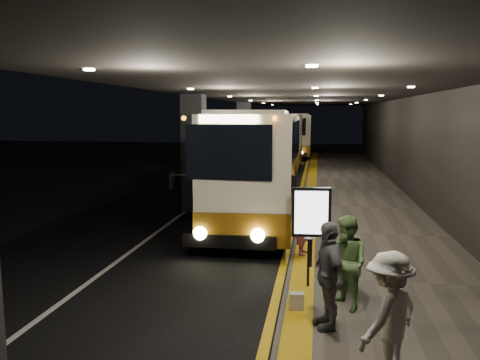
% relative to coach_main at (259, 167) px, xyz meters
% --- Properties ---
extents(ground, '(90.00, 90.00, 0.00)m').
position_rel_coach_main_xyz_m(ground, '(-0.98, -3.79, -1.76)').
color(ground, black).
extents(lane_line_white, '(0.12, 50.00, 0.01)m').
position_rel_coach_main_xyz_m(lane_line_white, '(-2.78, 1.21, -1.76)').
color(lane_line_white, silver).
rests_on(lane_line_white, ground).
extents(kerb_stripe_yellow, '(0.18, 50.00, 0.01)m').
position_rel_coach_main_xyz_m(kerb_stripe_yellow, '(1.37, 1.21, -1.76)').
color(kerb_stripe_yellow, gold).
rests_on(kerb_stripe_yellow, ground).
extents(sidewalk, '(4.50, 50.00, 0.15)m').
position_rel_coach_main_xyz_m(sidewalk, '(3.77, 1.21, -1.69)').
color(sidewalk, '#514C44').
rests_on(sidewalk, ground).
extents(tactile_strip, '(0.50, 50.00, 0.01)m').
position_rel_coach_main_xyz_m(tactile_strip, '(1.87, 1.21, -1.61)').
color(tactile_strip, gold).
rests_on(tactile_strip, sidewalk).
extents(terminal_wall, '(0.10, 50.00, 6.00)m').
position_rel_coach_main_xyz_m(terminal_wall, '(6.02, 1.21, 1.24)').
color(terminal_wall, black).
rests_on(terminal_wall, ground).
extents(support_columns, '(0.80, 24.80, 4.40)m').
position_rel_coach_main_xyz_m(support_columns, '(-2.48, 0.21, 0.44)').
color(support_columns, black).
rests_on(support_columns, ground).
extents(canopy, '(9.00, 50.00, 0.40)m').
position_rel_coach_main_xyz_m(canopy, '(1.52, 1.21, 2.84)').
color(canopy, black).
rests_on(canopy, support_columns).
extents(coach_main, '(3.05, 11.88, 3.67)m').
position_rel_coach_main_xyz_m(coach_main, '(0.00, 0.00, 0.00)').
color(coach_main, '#EBE1C5').
rests_on(coach_main, ground).
extents(coach_second, '(2.39, 11.28, 3.54)m').
position_rel_coach_main_xyz_m(coach_second, '(-0.18, 11.80, -0.06)').
color(coach_second, '#EBE1C5').
rests_on(coach_second, ground).
extents(coach_third, '(2.86, 11.48, 3.58)m').
position_rel_coach_main_xyz_m(coach_third, '(0.14, 25.02, -0.05)').
color(coach_third, '#EBE1C5').
rests_on(coach_third, ground).
extents(passenger_boarding, '(0.46, 0.63, 1.62)m').
position_rel_coach_main_xyz_m(passenger_boarding, '(1.82, -5.32, -0.80)').
color(passenger_boarding, '#CC5F7D').
rests_on(passenger_boarding, sidewalk).
extents(passenger_waiting_green, '(0.90, 0.98, 1.72)m').
position_rel_coach_main_xyz_m(passenger_waiting_green, '(2.69, -8.52, -0.75)').
color(passenger_waiting_green, '#598047').
rests_on(passenger_waiting_green, sidewalk).
extents(passenger_waiting_white, '(1.13, 1.21, 1.75)m').
position_rel_coach_main_xyz_m(passenger_waiting_white, '(3.11, -10.76, -0.74)').
color(passenger_waiting_white, silver).
rests_on(passenger_waiting_white, sidewalk).
extents(passenger_waiting_grey, '(0.86, 1.18, 1.81)m').
position_rel_coach_main_xyz_m(passenger_waiting_grey, '(2.35, -9.34, -0.71)').
color(passenger_waiting_grey, '#54555A').
rests_on(passenger_waiting_grey, sidewalk).
extents(bag_polka, '(0.31, 0.14, 0.37)m').
position_rel_coach_main_xyz_m(bag_polka, '(2.83, -7.58, -1.43)').
color(bag_polka, black).
rests_on(bag_polka, sidewalk).
extents(bag_plain, '(0.27, 0.18, 0.33)m').
position_rel_coach_main_xyz_m(bag_plain, '(1.82, -8.76, -1.45)').
color(bag_plain, '#B2AAA6').
rests_on(bag_plain, sidewalk).
extents(info_sign, '(0.89, 0.19, 1.88)m').
position_rel_coach_main_xyz_m(info_sign, '(2.02, -6.29, -0.35)').
color(info_sign, black).
rests_on(info_sign, sidewalk).
extents(stanchion_post, '(0.05, 0.05, 1.01)m').
position_rel_coach_main_xyz_m(stanchion_post, '(1.99, -7.53, -1.11)').
color(stanchion_post, black).
rests_on(stanchion_post, sidewalk).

